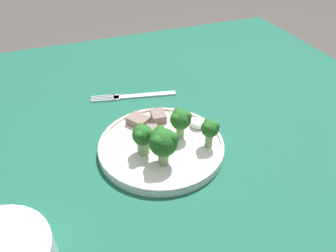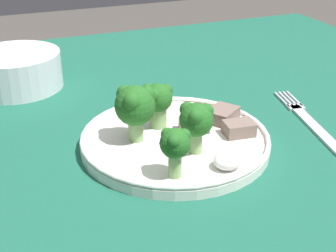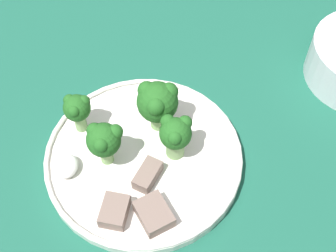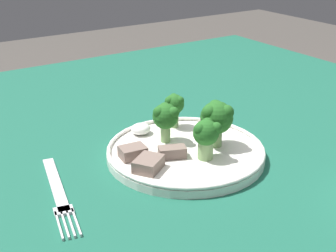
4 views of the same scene
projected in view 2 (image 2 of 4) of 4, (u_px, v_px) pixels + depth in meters
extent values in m
cube|color=#195642|center=(170.00, 170.00, 0.57)|extent=(1.19, 1.14, 0.03)
cylinder|color=brown|center=(277.00, 151.00, 1.33)|extent=(0.06, 0.06, 0.69)
cylinder|color=white|center=(175.00, 142.00, 0.59)|extent=(0.24, 0.24, 0.01)
torus|color=white|center=(175.00, 135.00, 0.59)|extent=(0.24, 0.24, 0.01)
cube|color=silver|center=(318.00, 130.00, 0.63)|extent=(0.05, 0.15, 0.00)
cube|color=silver|center=(296.00, 107.00, 0.69)|extent=(0.03, 0.02, 0.00)
cube|color=silver|center=(294.00, 99.00, 0.72)|extent=(0.01, 0.06, 0.00)
cube|color=silver|center=(290.00, 100.00, 0.72)|extent=(0.01, 0.06, 0.00)
cube|color=silver|center=(286.00, 100.00, 0.72)|extent=(0.01, 0.06, 0.00)
cube|color=silver|center=(282.00, 100.00, 0.72)|extent=(0.01, 0.06, 0.00)
cylinder|color=silver|center=(16.00, 70.00, 0.76)|extent=(0.15, 0.15, 0.06)
cylinder|color=white|center=(16.00, 73.00, 0.76)|extent=(0.12, 0.12, 0.04)
cylinder|color=#7FA866|center=(136.00, 129.00, 0.58)|extent=(0.02, 0.02, 0.03)
sphere|color=#215B1E|center=(135.00, 106.00, 0.56)|extent=(0.05, 0.05, 0.05)
sphere|color=#215B1E|center=(147.00, 95.00, 0.56)|extent=(0.02, 0.02, 0.02)
sphere|color=#215B1E|center=(125.00, 94.00, 0.57)|extent=(0.02, 0.02, 0.02)
sphere|color=#215B1E|center=(132.00, 102.00, 0.54)|extent=(0.02, 0.02, 0.02)
cylinder|color=#7FA866|center=(196.00, 141.00, 0.55)|extent=(0.02, 0.02, 0.03)
sphere|color=#215B1E|center=(196.00, 120.00, 0.54)|extent=(0.04, 0.04, 0.04)
sphere|color=#215B1E|center=(206.00, 111.00, 0.54)|extent=(0.02, 0.02, 0.02)
sphere|color=#215B1E|center=(188.00, 110.00, 0.54)|extent=(0.02, 0.02, 0.02)
sphere|color=#215B1E|center=(196.00, 117.00, 0.52)|extent=(0.02, 0.02, 0.02)
cylinder|color=#7FA866|center=(175.00, 165.00, 0.50)|extent=(0.01, 0.01, 0.03)
sphere|color=#215B1E|center=(175.00, 143.00, 0.49)|extent=(0.03, 0.03, 0.03)
sphere|color=#215B1E|center=(184.00, 135.00, 0.49)|extent=(0.01, 0.01, 0.01)
sphere|color=#215B1E|center=(168.00, 134.00, 0.49)|extent=(0.01, 0.01, 0.01)
sphere|color=#215B1E|center=(174.00, 142.00, 0.48)|extent=(0.01, 0.01, 0.01)
cylinder|color=#7FA866|center=(158.00, 117.00, 0.61)|extent=(0.02, 0.02, 0.03)
sphere|color=#215B1E|center=(158.00, 98.00, 0.60)|extent=(0.04, 0.04, 0.04)
sphere|color=#215B1E|center=(166.00, 90.00, 0.60)|extent=(0.02, 0.02, 0.02)
sphere|color=#215B1E|center=(151.00, 90.00, 0.60)|extent=(0.02, 0.02, 0.02)
sphere|color=#215B1E|center=(156.00, 95.00, 0.58)|extent=(0.02, 0.02, 0.02)
cube|color=#756056|center=(222.00, 115.00, 0.63)|extent=(0.05, 0.05, 0.02)
cube|color=#756056|center=(194.00, 125.00, 0.60)|extent=(0.04, 0.03, 0.02)
cube|color=#756056|center=(239.00, 128.00, 0.59)|extent=(0.04, 0.03, 0.02)
ellipsoid|color=white|center=(228.00, 161.00, 0.52)|extent=(0.03, 0.03, 0.02)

